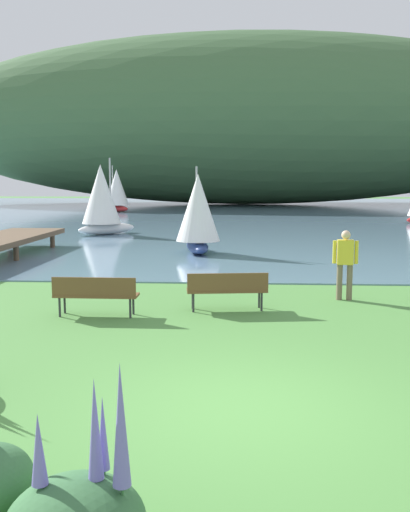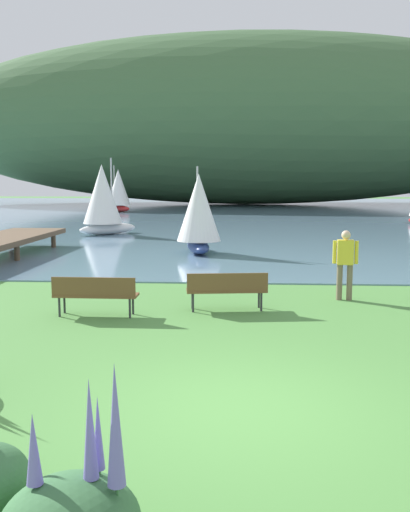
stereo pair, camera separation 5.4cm
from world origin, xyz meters
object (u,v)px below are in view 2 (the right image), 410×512
park_bench_further_along (227,288)px  sailboat_nearest_to_shore (118,190)px  person_at_shoreline (345,260)px  sailboat_mid_bay (103,199)px  sailboat_far_off (199,213)px  park_bench_near_camera (95,293)px

park_bench_further_along → sailboat_nearest_to_shore: 41.06m
person_at_shoreline → sailboat_mid_bay: (-9.84, 15.83, 1.00)m
person_at_shoreline → park_bench_further_along: bearing=-155.3°
person_at_shoreline → sailboat_mid_bay: bearing=121.9°
person_at_shoreline → sailboat_far_off: 9.29m
park_bench_further_along → sailboat_nearest_to_shore: size_ratio=0.42×
park_bench_near_camera → park_bench_further_along: same height
park_bench_near_camera → sailboat_nearest_to_shore: bearing=101.6°
sailboat_mid_bay → person_at_shoreline: bearing=-58.1°
sailboat_mid_bay → sailboat_far_off: 9.46m
person_at_shoreline → sailboat_nearest_to_shore: bearing=110.0°
park_bench_near_camera → sailboat_nearest_to_shore: 41.07m
person_at_shoreline → sailboat_mid_bay: size_ratio=0.42×
sailboat_nearest_to_shore → sailboat_far_off: bearing=-72.0°
sailboat_mid_bay → sailboat_nearest_to_shore: bearing=100.3°
park_bench_further_along → person_at_shoreline: size_ratio=1.08×
park_bench_near_camera → sailboat_far_off: size_ratio=0.52×
park_bench_further_along → sailboat_mid_bay: size_ratio=0.45×
park_bench_further_along → sailboat_mid_bay: 18.56m
person_at_shoreline → sailboat_mid_bay: 18.67m
sailboat_mid_bay → sailboat_far_off: sailboat_mid_bay is taller
park_bench_further_along → sailboat_far_off: sailboat_far_off is taller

